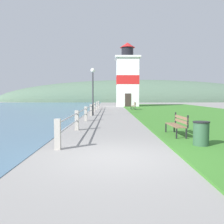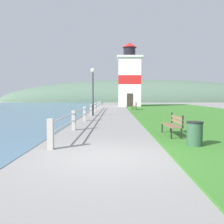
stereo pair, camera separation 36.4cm
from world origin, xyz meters
The scene contains 9 objects.
ground_plane centered at (0.00, 0.00, 0.00)m, with size 160.00×160.00×0.00m, color gray.
grass_verge centered at (7.82, 16.01, 0.03)m, with size 12.00×48.03×0.06m.
seawall_railing centered at (-1.72, 14.11, 0.56)m, with size 0.18×26.40×0.96m.
park_bench_near centered at (2.65, 3.41, 0.54)m, with size 0.51×1.71×0.94m.
park_bench_midway centered at (2.62, 22.33, 0.54)m, with size 0.47×1.66×0.94m.
lighthouse centered at (2.49, 31.89, 4.25)m, with size 3.80×3.80×9.76m.
trash_bin centered at (2.86, 1.33, 0.42)m, with size 0.54×0.54×0.84m.
lamp_post centered at (-1.57, 14.32, 2.74)m, with size 0.36×0.36×3.96m.
distant_hillside centered at (8.00, 62.02, 0.00)m, with size 80.00×16.00×12.00m.
Camera 1 is at (-0.08, -6.66, 1.67)m, focal length 40.00 mm.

